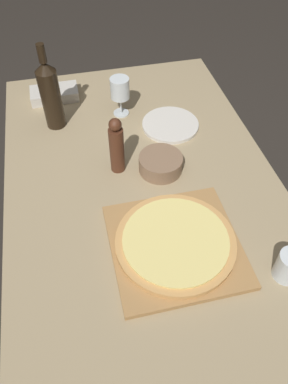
% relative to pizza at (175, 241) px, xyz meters
% --- Properties ---
extents(ground_plane, '(12.00, 12.00, 0.00)m').
position_rel_pizza_xyz_m(ground_plane, '(-0.03, 0.28, -0.81)').
color(ground_plane, '#2D2823').
extents(dining_table, '(0.93, 1.49, 0.78)m').
position_rel_pizza_xyz_m(dining_table, '(-0.03, 0.28, -0.12)').
color(dining_table, '#9E8966').
rests_on(dining_table, ground_plane).
extents(cutting_board, '(0.37, 0.37, 0.02)m').
position_rel_pizza_xyz_m(cutting_board, '(0.00, 0.00, -0.02)').
color(cutting_board, '#A87A47').
rests_on(cutting_board, dining_table).
extents(pizza, '(0.35, 0.35, 0.02)m').
position_rel_pizza_xyz_m(pizza, '(0.00, 0.00, 0.00)').
color(pizza, tan).
rests_on(pizza, cutting_board).
extents(wine_bottle, '(0.08, 0.08, 0.33)m').
position_rel_pizza_xyz_m(wine_bottle, '(-0.30, 0.66, 0.11)').
color(wine_bottle, black).
rests_on(wine_bottle, dining_table).
extents(pepper_mill, '(0.05, 0.05, 0.22)m').
position_rel_pizza_xyz_m(pepper_mill, '(-0.10, 0.36, 0.07)').
color(pepper_mill, '#4C2819').
rests_on(pepper_mill, dining_table).
extents(wine_glass, '(0.08, 0.08, 0.16)m').
position_rel_pizza_xyz_m(wine_glass, '(-0.03, 0.68, 0.08)').
color(wine_glass, silver).
rests_on(wine_glass, dining_table).
extents(small_bowl, '(0.15, 0.15, 0.06)m').
position_rel_pizza_xyz_m(small_bowl, '(0.04, 0.32, -0.00)').
color(small_bowl, '#84664C').
rests_on(small_bowl, dining_table).
extents(dinner_plate, '(0.22, 0.22, 0.01)m').
position_rel_pizza_xyz_m(dinner_plate, '(0.14, 0.55, -0.02)').
color(dinner_plate, silver).
rests_on(dinner_plate, dining_table).
extents(food_container, '(0.20, 0.11, 0.04)m').
position_rel_pizza_xyz_m(food_container, '(-0.29, 0.85, -0.01)').
color(food_container, beige).
rests_on(food_container, dining_table).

